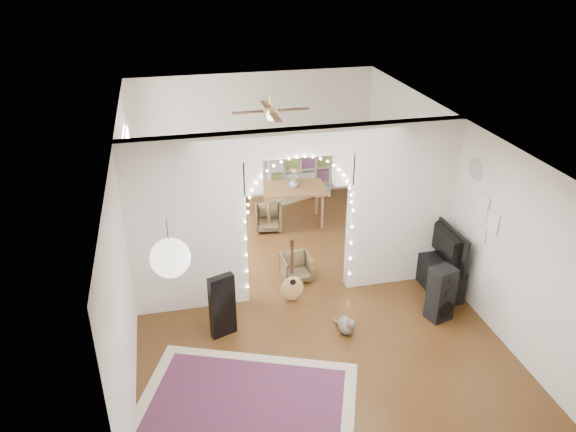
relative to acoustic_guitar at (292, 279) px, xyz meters
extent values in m
plane|color=black|center=(0.15, 0.25, -0.40)|extent=(7.50, 7.50, 0.00)
cube|color=white|center=(0.15, 0.25, 2.30)|extent=(5.00, 7.50, 0.02)
cube|color=silver|center=(0.15, 4.00, 0.95)|extent=(5.00, 0.02, 2.70)
cube|color=silver|center=(0.15, -3.50, 0.95)|extent=(5.00, 0.02, 2.70)
cube|color=silver|center=(-2.35, 0.25, 0.95)|extent=(0.02, 7.50, 2.70)
cube|color=silver|center=(2.65, 0.25, 0.95)|extent=(0.02, 7.50, 2.70)
cube|color=silver|center=(-1.50, 0.25, 0.95)|extent=(1.70, 0.20, 2.70)
cube|color=silver|center=(1.80, 0.25, 0.95)|extent=(1.70, 0.20, 2.70)
cube|color=silver|center=(0.15, 0.25, 2.10)|extent=(1.60, 0.20, 0.40)
cube|color=white|center=(-2.32, 2.05, 1.10)|extent=(0.04, 1.20, 1.40)
cylinder|color=white|center=(2.63, -0.35, 1.70)|extent=(0.03, 0.31, 0.31)
sphere|color=white|center=(-1.75, -2.15, 1.85)|extent=(0.40, 0.40, 0.40)
cube|color=maroon|center=(-1.07, -2.05, -0.39)|extent=(3.15, 2.78, 0.02)
cube|color=black|center=(-1.13, -0.57, 0.08)|extent=(0.39, 0.24, 0.96)
ellipsoid|color=tan|center=(0.00, 0.00, -0.01)|extent=(0.38, 0.18, 0.44)
cube|color=black|center=(0.00, 0.00, 0.35)|extent=(0.04, 0.03, 0.50)
cube|color=black|center=(0.00, 0.00, 0.63)|extent=(0.06, 0.04, 0.11)
ellipsoid|color=brown|center=(0.56, -0.92, -0.28)|extent=(0.30, 0.38, 0.24)
sphere|color=brown|center=(0.60, -1.06, -0.16)|extent=(0.17, 0.17, 0.14)
cone|color=brown|center=(0.57, -1.06, -0.10)|extent=(0.04, 0.04, 0.05)
cone|color=brown|center=(0.64, -1.06, -0.10)|extent=(0.04, 0.04, 0.05)
cylinder|color=brown|center=(0.51, -0.75, -0.36)|extent=(0.10, 0.22, 0.07)
cube|color=black|center=(2.02, -0.91, 0.03)|extent=(0.40, 0.37, 0.85)
cylinder|color=black|center=(2.06, -1.05, -0.16)|extent=(0.24, 0.09, 0.25)
cylinder|color=black|center=(2.06, -1.05, 0.12)|extent=(0.13, 0.06, 0.13)
cylinder|color=black|center=(2.06, -1.05, 0.31)|extent=(0.08, 0.04, 0.08)
cube|color=black|center=(2.35, -0.20, -0.15)|extent=(0.42, 1.01, 0.50)
imported|color=black|center=(2.35, -0.20, 0.41)|extent=(0.16, 1.08, 0.62)
cube|color=#C8AF91|center=(1.04, 3.75, 0.29)|extent=(1.37, 0.85, 1.39)
cube|color=brown|center=(0.65, 2.63, 0.33)|extent=(1.28, 0.93, 0.05)
cylinder|color=brown|center=(0.10, 2.36, -0.05)|extent=(0.05, 0.05, 0.70)
cylinder|color=brown|center=(1.13, 2.25, -0.05)|extent=(0.05, 0.05, 0.70)
cylinder|color=brown|center=(0.17, 3.00, -0.05)|extent=(0.05, 0.05, 0.70)
cylinder|color=brown|center=(1.20, 2.89, -0.05)|extent=(0.05, 0.05, 0.70)
imported|color=silver|center=(0.65, 2.63, 0.45)|extent=(0.20, 0.20, 0.19)
imported|color=#4D3F26|center=(0.21, 0.60, -0.18)|extent=(0.48, 0.49, 0.43)
imported|color=#4D3F26|center=(0.12, 2.45, -0.17)|extent=(0.58, 0.59, 0.47)
camera|label=1|loc=(-1.69, -7.05, 4.67)|focal=35.00mm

